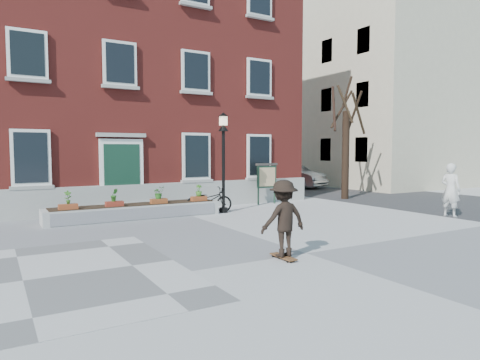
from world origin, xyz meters
TOP-DOWN VIEW (x-y plane):
  - ground at (0.00, 0.00)m, footprint 100.00×100.00m
  - checker_patch at (-6.00, 1.00)m, footprint 6.00×6.00m
  - bicycle at (0.86, 7.05)m, footprint 2.00×0.89m
  - parked_car at (10.62, 14.62)m, footprint 2.85×5.02m
  - bystander at (8.20, 1.74)m, footprint 0.54×0.76m
  - brick_building at (-2.00, 13.98)m, footprint 18.40×10.85m
  - planter_assembly at (-1.99, 7.18)m, footprint 6.20×1.12m
  - bare_tree at (9.01, 8.01)m, footprint 1.83×1.83m
  - side_street at (17.99, 19.78)m, footprint 15.20×36.00m
  - lamp_post at (1.45, 6.90)m, footprint 0.40×0.40m
  - notice_board at (4.40, 8.26)m, footprint 1.10×0.16m
  - skateboarder at (-0.81, -0.17)m, footprint 1.14×0.78m

SIDE VIEW (x-z plane):
  - ground at x=0.00m, z-range 0.00..0.00m
  - checker_patch at x=-6.00m, z-range 0.00..0.01m
  - planter_assembly at x=-1.99m, z-range -0.27..0.88m
  - bicycle at x=0.86m, z-range 0.00..1.02m
  - parked_car at x=10.62m, z-range 0.00..1.57m
  - skateboarder at x=-0.81m, z-range 0.03..1.83m
  - bystander at x=8.20m, z-range 0.00..1.99m
  - notice_board at x=4.40m, z-range 0.33..2.20m
  - lamp_post at x=1.45m, z-range 0.57..4.50m
  - bare_tree at x=9.01m, z-range -0.29..5.87m
  - brick_building at x=-2.00m, z-range 0.00..12.60m
  - side_street at x=17.99m, z-range -0.23..14.27m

